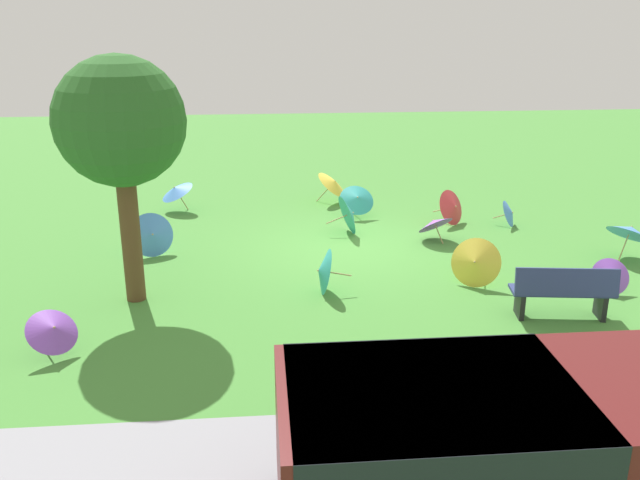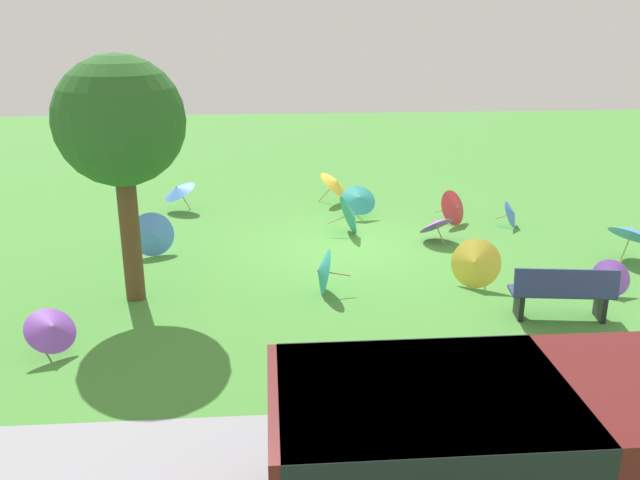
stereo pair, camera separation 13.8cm
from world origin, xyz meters
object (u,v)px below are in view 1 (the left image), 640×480
Objects in this scene: park_bench at (563,292)px; parasol_red_0 at (453,207)px; parasol_blue_1 at (630,231)px; parasol_blue_5 at (176,190)px; parasol_teal_0 at (357,199)px; parasol_purple_2 at (434,223)px; parasol_blue_4 at (152,235)px; shade_tree at (120,124)px; parasol_yellow_1 at (475,262)px; parasol_purple_1 at (53,330)px; parasol_teal_3 at (350,214)px; parasol_teal_1 at (322,271)px; parasol_purple_0 at (612,276)px; parasol_yellow_0 at (333,183)px; van_dark at (512,444)px; parasol_blue_0 at (510,213)px.

park_bench is 5.18m from parasol_red_0.
parasol_blue_1 is 10.22m from parasol_blue_5.
parasol_teal_0 is (2.46, -5.85, 0.01)m from park_bench.
parasol_purple_2 is 3.84m from parasol_blue_1.
parasol_teal_0 is at bearing -153.29° from parasol_blue_4.
parasol_teal_0 is 2.31m from parasol_purple_2.
park_bench is 7.48m from shade_tree.
parasol_red_0 is at bearing -99.79° from parasol_yellow_1.
parasol_teal_3 reaches higher than parasol_purple_1.
park_bench is at bearing -175.50° from parasol_purple_1.
parasol_teal_1 is 0.76× the size of parasol_blue_5.
parasol_purple_2 is 2.53m from parasol_yellow_1.
parasol_purple_0 is at bearing 144.00° from parasol_blue_5.
shade_tree is at bearing 29.78° from parasol_red_0.
parasol_purple_0 is 0.66× the size of parasol_yellow_0.
parasol_purple_1 is 9.23m from parasol_yellow_0.
park_bench is 1.72× the size of parasol_purple_1.
park_bench is 4.16m from parasol_purple_2.
parasol_red_0 is (-0.73, -1.15, 0.01)m from parasol_purple_2.
parasol_purple_2 reaches higher than parasol_purple_0.
parasol_purple_0 is 10.02m from parasol_blue_5.
parasol_yellow_1 is 7.91m from parasol_blue_5.
shade_tree reaches higher than parasol_blue_4.
parasol_teal_1 is 0.83× the size of parasol_blue_4.
parasol_yellow_1 is 1.03× the size of parasol_blue_4.
parasol_teal_3 is at bearing -21.21° from parasol_purple_2.
park_bench is (-2.50, -4.41, -0.45)m from van_dark.
parasol_blue_1 is 3.84m from parasol_red_0.
parasol_blue_0 is at bearing -176.90° from parasol_teal_3.
parasol_teal_0 is (-4.44, -4.45, -2.51)m from shade_tree.
parasol_purple_1 is (8.99, 1.53, 0.11)m from parasol_purple_0.
parasol_teal_3 is 4.28m from parasol_blue_4.
parasol_purple_2 is 0.84× the size of parasol_blue_1.
parasol_blue_0 is 0.75× the size of parasol_teal_3.
parasol_yellow_1 is (-1.54, -5.90, -0.47)m from van_dark.
parasol_yellow_1 is (-1.50, 4.37, -0.03)m from parasol_teal_0.
parasol_blue_5 reaches higher than parasol_purple_2.
parasol_red_0 reaches higher than parasol_purple_2.
shade_tree reaches higher than parasol_purple_1.
parasol_teal_1 is (1.24, 4.49, -0.06)m from parasol_teal_0.
parasol_red_0 is at bearing -141.91° from parasol_purple_1.
parasol_purple_0 is 5.56m from parasol_teal_3.
parasol_blue_0 is 3.90m from parasol_yellow_1.
shade_tree is at bearing -3.34° from parasol_purple_0.
parasol_purple_0 is at bearing 95.20° from parasol_blue_0.
parasol_blue_1 reaches higher than parasol_red_0.
park_bench is at bearing 104.67° from parasol_purple_2.
shade_tree is 7.52m from parasol_yellow_0.
parasol_teal_0 is 0.91× the size of parasol_blue_4.
parasol_yellow_0 reaches higher than parasol_teal_1.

